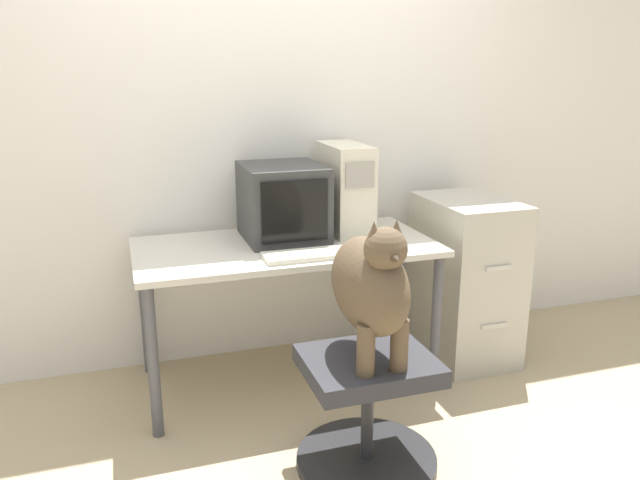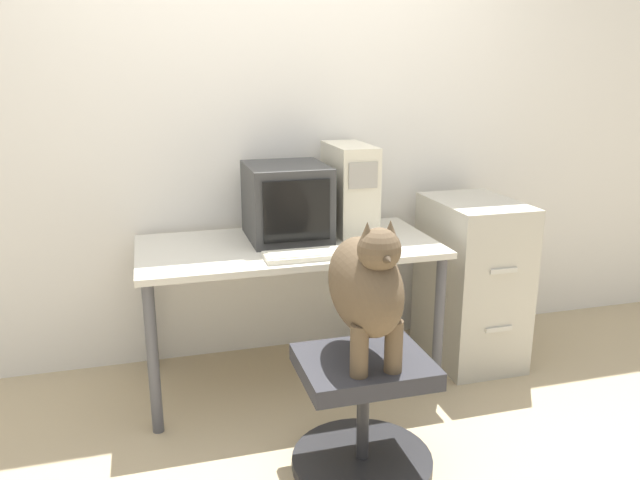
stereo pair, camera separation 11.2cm
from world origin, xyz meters
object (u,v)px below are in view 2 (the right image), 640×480
crt_monitor (287,202)px  dog (366,285)px  keyboard (310,254)px  filing_cabinet (471,281)px  pc_tower (349,188)px  office_chair (363,412)px

crt_monitor → dog: size_ratio=0.76×
keyboard → filing_cabinet: 1.04m
filing_cabinet → dog: bearing=-138.6°
crt_monitor → pc_tower: (0.34, 0.04, 0.04)m
pc_tower → office_chair: size_ratio=0.80×
crt_monitor → pc_tower: 0.35m
office_chair → filing_cabinet: 1.21m
pc_tower → crt_monitor: bearing=-172.8°
pc_tower → keyboard: pc_tower is taller
office_chair → dog: bearing=-90.0°
pc_tower → dog: (-0.25, -0.95, -0.18)m
keyboard → dog: size_ratio=0.73×
pc_tower → dog: 0.99m
dog → filing_cabinet: (0.89, 0.79, -0.34)m
pc_tower → keyboard: 0.55m
keyboard → filing_cabinet: size_ratio=0.47×
pc_tower → office_chair: bearing=-104.7°
dog → filing_cabinet: dog is taller
keyboard → crt_monitor: bearing=94.3°
dog → filing_cabinet: size_ratio=0.65×
filing_cabinet → crt_monitor: bearing=173.3°
pc_tower → office_chair: pc_tower is taller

